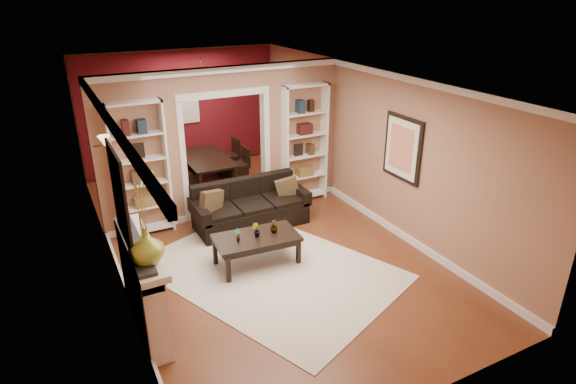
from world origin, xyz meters
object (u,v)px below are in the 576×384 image
coffee_table (257,250)px  dining_table (208,170)px  bookshelf_left (141,170)px  sofa (251,205)px  bookshelf_right (304,144)px  fireplace (145,286)px

coffee_table → dining_table: 3.58m
bookshelf_left → sofa: bearing=-18.9°
sofa → bookshelf_right: size_ratio=0.88×
coffee_table → fireplace: size_ratio=0.74×
sofa → fireplace: fireplace is taller
sofa → coffee_table: bearing=-109.5°
coffee_table → bookshelf_right: 2.75m
fireplace → dining_table: size_ratio=1.03×
fireplace → sofa: bearing=41.1°
sofa → dining_table: 2.31m
bookshelf_left → dining_table: bookshelf_left is taller
coffee_table → bookshelf_left: 2.40m
fireplace → bookshelf_left: bearing=78.0°
bookshelf_left → bookshelf_right: (3.10, 0.00, 0.00)m
sofa → fireplace: bearing=-138.9°
coffee_table → bookshelf_left: bearing=128.8°
dining_table → bookshelf_right: bearing=-140.8°
bookshelf_left → bookshelf_right: size_ratio=1.00×
sofa → bookshelf_left: size_ratio=0.88×
sofa → bookshelf_left: bookshelf_left is taller
sofa → bookshelf_left: bearing=161.1°
bookshelf_left → bookshelf_right: same height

